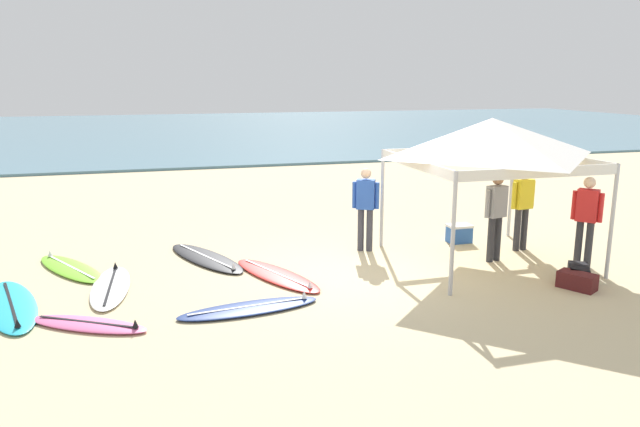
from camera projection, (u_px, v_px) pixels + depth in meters
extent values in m
plane|color=beige|center=(372.00, 273.00, 10.97)|extent=(80.00, 80.00, 0.00)
cube|color=#568499|center=(206.00, 130.00, 40.75)|extent=(80.00, 36.00, 0.10)
cylinder|color=#B7B7BC|center=(453.00, 234.00, 9.62)|extent=(0.07, 0.07, 2.05)
cylinder|color=#B7B7BC|center=(612.00, 222.00, 10.43)|extent=(0.07, 0.07, 2.05)
cylinder|color=#B7B7BC|center=(382.00, 198.00, 12.49)|extent=(0.07, 0.07, 2.05)
cylinder|color=#B7B7BC|center=(511.00, 191.00, 13.30)|extent=(0.07, 0.07, 2.05)
cube|color=white|center=(540.00, 173.00, 9.82)|extent=(3.06, 0.03, 0.18)
cube|color=white|center=(451.00, 151.00, 12.69)|extent=(3.06, 0.03, 0.18)
cube|color=white|center=(415.00, 164.00, 10.85)|extent=(0.03, 3.06, 0.18)
cube|color=white|center=(560.00, 158.00, 11.66)|extent=(0.03, 3.06, 0.18)
pyramid|color=white|center=(491.00, 137.00, 11.16)|extent=(3.18, 3.18, 0.70)
ellipsoid|color=black|center=(206.00, 258.00, 11.75)|extent=(1.63, 2.56, 0.07)
cube|color=white|center=(206.00, 256.00, 11.74)|extent=(0.90, 1.96, 0.01)
cone|color=white|center=(233.00, 266.00, 10.96)|extent=(0.09, 0.09, 0.12)
ellipsoid|color=navy|center=(249.00, 308.00, 9.18)|extent=(2.26, 0.85, 0.07)
cube|color=white|center=(249.00, 306.00, 9.17)|extent=(1.87, 0.26, 0.01)
cone|color=white|center=(304.00, 294.00, 9.50)|extent=(0.09, 0.09, 0.12)
ellipsoid|color=pink|center=(88.00, 324.00, 8.59)|extent=(1.87, 1.39, 0.07)
cube|color=black|center=(88.00, 322.00, 8.58)|extent=(1.39, 0.85, 0.01)
cone|color=black|center=(135.00, 323.00, 8.38)|extent=(0.09, 0.09, 0.12)
ellipsoid|color=white|center=(111.00, 287.00, 10.12)|extent=(0.71, 2.29, 0.07)
cube|color=black|center=(110.00, 285.00, 10.11)|extent=(0.13, 1.92, 0.01)
cone|color=black|center=(115.00, 265.00, 10.98)|extent=(0.09, 0.09, 0.12)
ellipsoid|color=#23B2CC|center=(11.00, 305.00, 9.30)|extent=(1.37, 2.68, 0.07)
cube|color=black|center=(11.00, 303.00, 9.29)|extent=(0.63, 2.13, 0.01)
cone|color=black|center=(17.00, 323.00, 8.40)|extent=(0.09, 0.09, 0.12)
ellipsoid|color=red|center=(276.00, 275.00, 10.74)|extent=(1.52, 2.43, 0.07)
cube|color=white|center=(276.00, 273.00, 10.73)|extent=(0.83, 1.87, 0.01)
cone|color=white|center=(310.00, 284.00, 9.98)|extent=(0.09, 0.09, 0.12)
ellipsoid|color=#7AD12D|center=(71.00, 268.00, 11.11)|extent=(1.65, 2.29, 0.07)
cube|color=white|center=(71.00, 266.00, 11.10)|extent=(0.99, 1.71, 0.01)
cone|color=white|center=(50.00, 253.00, 11.73)|extent=(0.09, 0.09, 0.12)
cylinder|color=#2D2D33|center=(524.00, 229.00, 12.36)|extent=(0.13, 0.13, 0.88)
cylinder|color=#2D2D33|center=(517.00, 230.00, 12.29)|extent=(0.13, 0.13, 0.88)
cube|color=yellow|center=(523.00, 194.00, 12.16)|extent=(0.38, 0.26, 0.60)
sphere|color=tan|center=(525.00, 173.00, 12.07)|extent=(0.21, 0.21, 0.21)
cylinder|color=yellow|center=(532.00, 194.00, 12.25)|extent=(0.09, 0.09, 0.54)
cylinder|color=yellow|center=(514.00, 196.00, 12.08)|extent=(0.09, 0.09, 0.54)
cylinder|color=#2D2D33|center=(498.00, 238.00, 11.62)|extent=(0.13, 0.13, 0.88)
cylinder|color=#2D2D33|center=(491.00, 240.00, 11.54)|extent=(0.13, 0.13, 0.88)
cube|color=gray|center=(497.00, 201.00, 11.42)|extent=(0.40, 0.30, 0.60)
sphere|color=#9E7051|center=(498.00, 179.00, 11.32)|extent=(0.21, 0.21, 0.21)
cylinder|color=gray|center=(505.00, 201.00, 11.53)|extent=(0.09, 0.09, 0.54)
cylinder|color=gray|center=(488.00, 204.00, 11.31)|extent=(0.09, 0.09, 0.54)
cylinder|color=#2D2D33|center=(589.00, 245.00, 11.18)|extent=(0.13, 0.13, 0.88)
cylinder|color=#2D2D33|center=(578.00, 243.00, 11.27)|extent=(0.13, 0.13, 0.88)
cube|color=red|center=(587.00, 205.00, 11.06)|extent=(0.40, 0.42, 0.60)
sphere|color=beige|center=(590.00, 183.00, 10.97)|extent=(0.21, 0.21, 0.21)
cylinder|color=red|center=(601.00, 208.00, 10.94)|extent=(0.09, 0.09, 0.54)
cylinder|color=red|center=(574.00, 205.00, 11.19)|extent=(0.09, 0.09, 0.54)
cylinder|color=#383842|center=(361.00, 230.00, 12.30)|extent=(0.13, 0.13, 0.88)
cylinder|color=#383842|center=(370.00, 230.00, 12.26)|extent=(0.13, 0.13, 0.88)
cube|color=#2851B2|center=(366.00, 194.00, 12.12)|extent=(0.42, 0.36, 0.60)
sphere|color=beige|center=(366.00, 173.00, 12.02)|extent=(0.21, 0.21, 0.21)
cylinder|color=#2851B2|center=(354.00, 195.00, 12.17)|extent=(0.09, 0.09, 0.54)
cylinder|color=#2851B2|center=(377.00, 196.00, 12.08)|extent=(0.09, 0.09, 0.54)
cube|color=#4C1919|center=(577.00, 281.00, 10.10)|extent=(0.57, 0.68, 0.28)
cube|color=black|center=(578.00, 273.00, 10.49)|extent=(0.60, 0.68, 0.28)
cube|color=#2D60B7|center=(459.00, 235.00, 12.97)|extent=(0.48, 0.34, 0.34)
cube|color=white|center=(460.00, 226.00, 12.92)|extent=(0.50, 0.36, 0.05)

